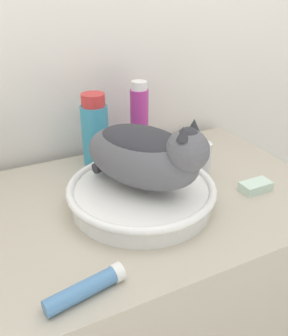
{
  "coord_description": "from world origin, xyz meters",
  "views": [
    {
      "loc": [
        -0.34,
        -0.39,
        1.33
      ],
      "look_at": [
        -0.01,
        0.27,
        0.95
      ],
      "focal_mm": 38.0,
      "sensor_mm": 36.0,
      "label": 1
    }
  ],
  "objects": [
    {
      "name": "wall_back",
      "position": [
        0.0,
        0.67,
        1.2
      ],
      "size": [
        8.0,
        0.05,
        2.4
      ],
      "color": "silver",
      "rests_on": "ground_plane"
    },
    {
      "name": "vanity_counter",
      "position": [
        0.0,
        0.31,
        0.42
      ],
      "size": [
        0.96,
        0.62,
        0.84
      ],
      "color": "#B2A893",
      "rests_on": "ground_plane"
    },
    {
      "name": "faucet",
      "position": [
        0.18,
        0.32,
        0.9
      ],
      "size": [
        0.14,
        0.06,
        0.14
      ],
      "rotation": [
        0.0,
        0.0,
        -2.93
      ],
      "color": "silver",
      "rests_on": "vanity_counter"
    },
    {
      "name": "cat",
      "position": [
        -0.01,
        0.27,
        0.98
      ],
      "size": [
        0.28,
        0.33,
        0.18
      ],
      "rotation": [
        0.0,
        0.0,
        5.27
      ],
      "color": "#56565B",
      "rests_on": "sink_basin"
    },
    {
      "name": "sink_basin",
      "position": [
        -0.01,
        0.28,
        0.87
      ],
      "size": [
        0.37,
        0.37,
        0.06
      ],
      "color": "white",
      "rests_on": "vanity_counter"
    },
    {
      "name": "cream_tube",
      "position": [
        -0.23,
        0.06,
        0.85
      ],
      "size": [
        0.15,
        0.06,
        0.04
      ],
      "rotation": [
        0.0,
        0.0,
        0.18
      ],
      "color": "#4C7FB2",
      "rests_on": "vanity_counter"
    },
    {
      "name": "shampoo_bottle_tall",
      "position": [
        0.11,
        0.54,
        0.95
      ],
      "size": [
        0.06,
        0.06,
        0.24
      ],
      "color": "#B2338C",
      "rests_on": "vanity_counter"
    },
    {
      "name": "soap_bar",
      "position": [
        0.29,
        0.21,
        0.85
      ],
      "size": [
        0.08,
        0.05,
        0.02
      ],
      "color": "silver",
      "rests_on": "vanity_counter"
    },
    {
      "name": "mouthwash_bottle",
      "position": [
        -0.04,
        0.54,
        0.94
      ],
      "size": [
        0.08,
        0.08,
        0.22
      ],
      "color": "teal",
      "rests_on": "vanity_counter"
    }
  ]
}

